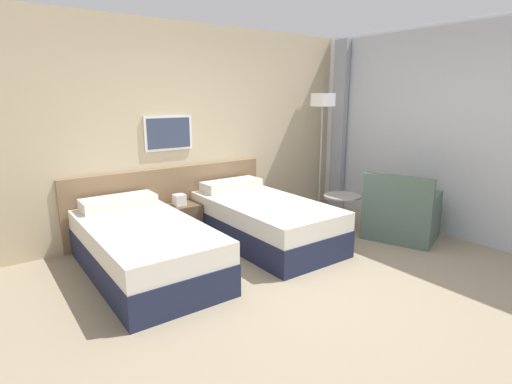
{
  "coord_description": "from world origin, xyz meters",
  "views": [
    {
      "loc": [
        -2.57,
        -2.52,
        1.8
      ],
      "look_at": [
        0.14,
        1.2,
        0.68
      ],
      "focal_mm": 28.0,
      "sensor_mm": 36.0,
      "label": 1
    }
  ],
  "objects": [
    {
      "name": "side_table",
      "position": [
        1.4,
        0.97,
        0.36
      ],
      "size": [
        0.49,
        0.49,
        0.5
      ],
      "color": "gray",
      "rests_on": "ground_plane"
    },
    {
      "name": "wall_window",
      "position": [
        2.45,
        0.0,
        1.34
      ],
      "size": [
        0.21,
        4.79,
        2.7
      ],
      "color": "white",
      "rests_on": "ground_plane"
    },
    {
      "name": "ground_plane",
      "position": [
        0.0,
        0.0,
        0.0
      ],
      "size": [
        16.0,
        16.0,
        0.0
      ],
      "primitive_type": "plane",
      "color": "gray"
    },
    {
      "name": "wall_headboard",
      "position": [
        -0.03,
        2.32,
        1.3
      ],
      "size": [
        10.0,
        0.1,
        2.7
      ],
      "color": "#C6B28E",
      "rests_on": "ground_plane"
    },
    {
      "name": "nightstand",
      "position": [
        -0.46,
        2.04,
        0.23
      ],
      "size": [
        0.49,
        0.34,
        0.57
      ],
      "color": "brown",
      "rests_on": "ground_plane"
    },
    {
      "name": "floor_lamp",
      "position": [
        1.73,
        1.72,
        1.55
      ],
      "size": [
        0.25,
        0.25,
        1.83
      ],
      "color": "#9E9993",
      "rests_on": "ground_plane"
    },
    {
      "name": "bed_near_window",
      "position": [
        0.31,
        1.27,
        0.28
      ],
      "size": [
        1.03,
        1.99,
        0.66
      ],
      "color": "#1E233D",
      "rests_on": "ground_plane"
    },
    {
      "name": "armchair",
      "position": [
        1.82,
        0.34,
        0.28
      ],
      "size": [
        0.97,
        1.03,
        0.86
      ],
      "rotation": [
        0.0,
        0.0,
        1.92
      ],
      "color": "#4C6056",
      "rests_on": "ground_plane"
    },
    {
      "name": "bed_near_door",
      "position": [
        -1.24,
        1.27,
        0.28
      ],
      "size": [
        1.03,
        1.99,
        0.66
      ],
      "color": "#1E233D",
      "rests_on": "ground_plane"
    }
  ]
}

